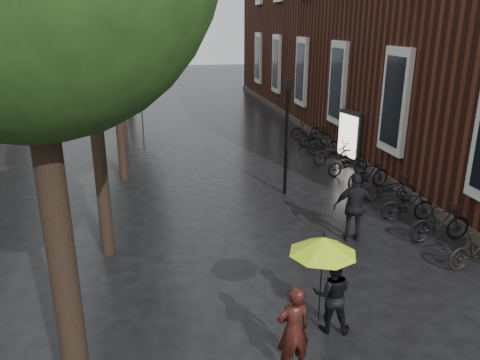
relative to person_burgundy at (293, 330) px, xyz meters
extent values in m
cube|color=#38160F|center=(11.31, 17.47, 5.19)|extent=(10.00, 33.00, 12.00)
cube|color=silver|center=(6.26, 8.47, 2.19)|extent=(0.25, 1.60, 3.60)
cube|color=black|center=(6.16, 8.47, 2.19)|extent=(0.10, 1.20, 3.00)
cube|color=silver|center=(6.26, 13.47, 2.19)|extent=(0.25, 1.60, 3.60)
cube|color=black|center=(6.16, 13.47, 2.19)|extent=(0.10, 1.20, 3.00)
cube|color=silver|center=(6.26, 18.47, 2.19)|extent=(0.25, 1.60, 3.60)
cube|color=black|center=(6.16, 18.47, 2.19)|extent=(0.10, 1.20, 3.00)
cube|color=silver|center=(6.26, 23.47, 2.19)|extent=(0.25, 1.60, 3.60)
cube|color=black|center=(6.16, 23.47, 2.19)|extent=(0.10, 1.20, 3.00)
cube|color=silver|center=(6.26, 28.47, 2.19)|extent=(0.25, 1.60, 3.60)
cube|color=black|center=(6.16, 28.47, 2.19)|extent=(0.10, 1.20, 3.00)
cube|color=#3F3833|center=(6.41, 17.47, -0.66)|extent=(0.40, 33.00, 0.30)
cylinder|color=black|center=(-3.19, -1.03, 1.52)|extent=(0.32, 0.32, 4.68)
cylinder|color=black|center=(-3.29, 4.97, 1.44)|extent=(0.32, 0.32, 4.51)
cylinder|color=black|center=(-3.09, 10.97, 1.66)|extent=(0.32, 0.32, 4.95)
cylinder|color=black|center=(-3.24, 16.97, 1.39)|extent=(0.32, 0.32, 4.40)
cylinder|color=black|center=(-3.14, 22.97, 1.58)|extent=(0.32, 0.32, 4.79)
cylinder|color=black|center=(-3.19, 28.97, 1.47)|extent=(0.32, 0.32, 4.57)
imported|color=black|center=(0.00, 0.00, 0.00)|extent=(0.65, 0.47, 1.63)
imported|color=black|center=(1.06, 0.95, -0.05)|extent=(0.89, 0.78, 1.53)
cylinder|color=black|center=(0.62, 0.46, 0.51)|extent=(0.02, 0.02, 1.48)
cone|color=#BCEF19|center=(0.62, 0.46, 1.25)|extent=(1.17, 1.17, 0.30)
cylinder|color=black|center=(0.62, 0.46, 1.44)|extent=(0.02, 0.02, 0.08)
imported|color=black|center=(3.11, 4.47, 0.13)|extent=(1.19, 0.75, 1.89)
imported|color=black|center=(5.35, 2.50, -0.34)|extent=(1.64, 0.68, 0.96)
imported|color=black|center=(5.33, 3.94, -0.29)|extent=(1.75, 0.50, 1.05)
imported|color=black|center=(5.23, 5.37, -0.33)|extent=(1.65, 0.68, 0.96)
imported|color=black|center=(5.43, 6.91, -0.36)|extent=(1.80, 0.82, 0.91)
imported|color=black|center=(5.34, 8.17, -0.30)|extent=(1.79, 0.85, 1.03)
imported|color=black|center=(5.25, 9.69, -0.37)|extent=(1.75, 0.79, 0.89)
imported|color=black|center=(5.26, 11.16, -0.34)|extent=(1.83, 0.72, 0.94)
imported|color=black|center=(5.41, 12.65, -0.36)|extent=(1.54, 0.51, 0.91)
imported|color=black|center=(5.58, 14.20, -0.37)|extent=(1.77, 0.86, 0.89)
imported|color=black|center=(5.60, 15.52, -0.33)|extent=(1.64, 0.57, 0.97)
cube|color=black|center=(6.11, 11.44, 0.24)|extent=(0.29, 1.41, 2.12)
cube|color=beige|center=(5.96, 11.44, 0.29)|extent=(0.04, 1.18, 1.74)
cylinder|color=black|center=(2.33, 8.26, 0.98)|extent=(0.11, 0.11, 3.59)
cube|color=black|center=(2.33, 8.26, 2.87)|extent=(0.20, 0.20, 0.31)
sphere|color=#FFE5B2|center=(2.33, 8.26, 2.87)|extent=(0.16, 0.16, 0.16)
cylinder|color=#262628|center=(-2.35, 16.52, 0.45)|extent=(0.06, 0.06, 2.52)
cylinder|color=#0C4B8D|center=(-2.25, 16.52, 1.71)|extent=(0.03, 0.50, 0.50)
camera|label=1|loc=(-2.13, -6.14, 4.80)|focal=35.00mm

